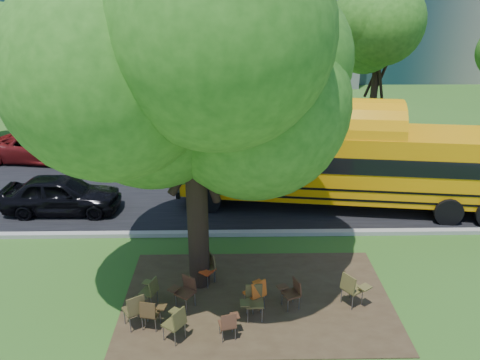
{
  "coord_description": "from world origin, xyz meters",
  "views": [
    {
      "loc": [
        0.35,
        -10.81,
        7.57
      ],
      "look_at": [
        0.62,
        3.27,
        1.88
      ],
      "focal_mm": 35.0,
      "sensor_mm": 36.0,
      "label": 1
    }
  ],
  "objects_px": {
    "chair_4": "(229,323)",
    "chair_9": "(207,264)",
    "bg_car_red": "(41,147)",
    "main_tree": "(192,71)",
    "chair_7": "(352,287)",
    "school_bus": "(360,163)",
    "chair_11": "(257,291)",
    "chair_0": "(136,307)",
    "chair_5": "(253,299)",
    "black_car": "(62,194)",
    "chair_8": "(150,289)",
    "chair_10": "(204,267)",
    "chair_1": "(151,312)",
    "chair_2": "(176,321)",
    "chair_6": "(292,290)",
    "chair_3": "(185,289)"
  },
  "relations": [
    {
      "from": "chair_4",
      "to": "chair_9",
      "type": "relative_size",
      "value": 0.86
    },
    {
      "from": "chair_0",
      "to": "chair_9",
      "type": "relative_size",
      "value": 1.05
    },
    {
      "from": "chair_5",
      "to": "chair_11",
      "type": "bearing_deg",
      "value": -111.17
    },
    {
      "from": "main_tree",
      "to": "chair_9",
      "type": "height_order",
      "value": "main_tree"
    },
    {
      "from": "chair_8",
      "to": "chair_11",
      "type": "height_order",
      "value": "chair_11"
    },
    {
      "from": "chair_5",
      "to": "chair_7",
      "type": "bearing_deg",
      "value": -173.2
    },
    {
      "from": "chair_8",
      "to": "chair_10",
      "type": "relative_size",
      "value": 0.94
    },
    {
      "from": "chair_2",
      "to": "chair_11",
      "type": "height_order",
      "value": "chair_11"
    },
    {
      "from": "main_tree",
      "to": "chair_1",
      "type": "xyz_separation_m",
      "value": [
        -1.04,
        -1.89,
        -5.34
      ]
    },
    {
      "from": "main_tree",
      "to": "chair_8",
      "type": "bearing_deg",
      "value": -141.5
    },
    {
      "from": "chair_7",
      "to": "chair_9",
      "type": "relative_size",
      "value": 1.05
    },
    {
      "from": "chair_1",
      "to": "chair_2",
      "type": "distance_m",
      "value": 0.76
    },
    {
      "from": "chair_4",
      "to": "chair_8",
      "type": "relative_size",
      "value": 0.95
    },
    {
      "from": "chair_7",
      "to": "chair_9",
      "type": "xyz_separation_m",
      "value": [
        -3.77,
        1.19,
        -0.03
      ]
    },
    {
      "from": "chair_6",
      "to": "black_car",
      "type": "xyz_separation_m",
      "value": [
        -7.72,
        5.77,
        0.2
      ]
    },
    {
      "from": "chair_0",
      "to": "chair_7",
      "type": "height_order",
      "value": "chair_0"
    },
    {
      "from": "chair_10",
      "to": "black_car",
      "type": "relative_size",
      "value": 0.21
    },
    {
      "from": "school_bus",
      "to": "chair_11",
      "type": "xyz_separation_m",
      "value": [
        -4.1,
        -6.2,
        -1.14
      ]
    },
    {
      "from": "chair_7",
      "to": "black_car",
      "type": "distance_m",
      "value": 10.9
    },
    {
      "from": "chair_0",
      "to": "bg_car_red",
      "type": "xyz_separation_m",
      "value": [
        -6.78,
        12.18,
        0.11
      ]
    },
    {
      "from": "chair_5",
      "to": "chair_6",
      "type": "relative_size",
      "value": 1.09
    },
    {
      "from": "school_bus",
      "to": "chair_3",
      "type": "xyz_separation_m",
      "value": [
        -5.91,
        -6.03,
        -1.16
      ]
    },
    {
      "from": "chair_0",
      "to": "chair_11",
      "type": "xyz_separation_m",
      "value": [
        2.93,
        0.62,
        -0.02
      ]
    },
    {
      "from": "main_tree",
      "to": "chair_7",
      "type": "relative_size",
      "value": 9.98
    },
    {
      "from": "chair_4",
      "to": "chair_5",
      "type": "bearing_deg",
      "value": 38.91
    },
    {
      "from": "bg_car_red",
      "to": "chair_1",
      "type": "bearing_deg",
      "value": -141.01
    },
    {
      "from": "chair_9",
      "to": "chair_10",
      "type": "relative_size",
      "value": 1.03
    },
    {
      "from": "chair_2",
      "to": "chair_8",
      "type": "distance_m",
      "value": 1.55
    },
    {
      "from": "bg_car_red",
      "to": "chair_10",
      "type": "bearing_deg",
      "value": -132.63
    },
    {
      "from": "chair_10",
      "to": "chair_5",
      "type": "bearing_deg",
      "value": 74.56
    },
    {
      "from": "chair_7",
      "to": "chair_8",
      "type": "bearing_deg",
      "value": -126.16
    },
    {
      "from": "chair_8",
      "to": "chair_11",
      "type": "xyz_separation_m",
      "value": [
        2.72,
        -0.23,
        0.06
      ]
    },
    {
      "from": "bg_car_red",
      "to": "main_tree",
      "type": "bearing_deg",
      "value": -132.96
    },
    {
      "from": "chair_6",
      "to": "chair_8",
      "type": "bearing_deg",
      "value": 66.37
    },
    {
      "from": "main_tree",
      "to": "chair_1",
      "type": "distance_m",
      "value": 5.76
    },
    {
      "from": "chair_2",
      "to": "chair_10",
      "type": "relative_size",
      "value": 1.03
    },
    {
      "from": "chair_0",
      "to": "chair_9",
      "type": "distance_m",
      "value": 2.5
    },
    {
      "from": "chair_1",
      "to": "chair_3",
      "type": "relative_size",
      "value": 0.96
    },
    {
      "from": "chair_4",
      "to": "bg_car_red",
      "type": "height_order",
      "value": "bg_car_red"
    },
    {
      "from": "chair_5",
      "to": "chair_3",
      "type": "bearing_deg",
      "value": -17.73
    },
    {
      "from": "chair_9",
      "to": "bg_car_red",
      "type": "bearing_deg",
      "value": 10.05
    },
    {
      "from": "chair_6",
      "to": "bg_car_red",
      "type": "relative_size",
      "value": 0.16
    },
    {
      "from": "chair_4",
      "to": "chair_9",
      "type": "distance_m",
      "value": 2.47
    },
    {
      "from": "chair_5",
      "to": "chair_7",
      "type": "height_order",
      "value": "chair_7"
    },
    {
      "from": "chair_4",
      "to": "chair_5",
      "type": "relative_size",
      "value": 0.86
    },
    {
      "from": "school_bus",
      "to": "chair_0",
      "type": "distance_m",
      "value": 9.86
    },
    {
      "from": "bg_car_red",
      "to": "black_car",
      "type": "bearing_deg",
      "value": -144.3
    },
    {
      "from": "school_bus",
      "to": "chair_11",
      "type": "bearing_deg",
      "value": -115.88
    },
    {
      "from": "chair_9",
      "to": "bg_car_red",
      "type": "relative_size",
      "value": 0.18
    },
    {
      "from": "chair_3",
      "to": "chair_7",
      "type": "bearing_deg",
      "value": -145.88
    }
  ]
}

